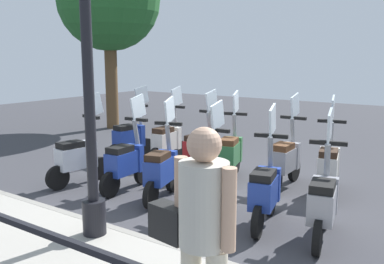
# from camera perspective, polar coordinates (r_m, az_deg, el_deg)

# --- Properties ---
(ground_plane) EXTENTS (28.00, 28.00, 0.00)m
(ground_plane) POSITION_cam_1_polar(r_m,az_deg,el_deg) (6.91, 2.51, -8.03)
(ground_plane) COLOR #38383D
(lamp_post_near) EXTENTS (0.26, 0.90, 3.99)m
(lamp_post_near) POSITION_cam_1_polar(r_m,az_deg,el_deg) (4.75, -13.66, 6.78)
(lamp_post_near) COLOR black
(lamp_post_near) RESTS_ON promenade_walkway
(pedestrian_with_bag) EXTENTS (0.36, 0.66, 1.59)m
(pedestrian_with_bag) POSITION_cam_1_polar(r_m,az_deg,el_deg) (2.80, 1.19, -12.74)
(pedestrian_with_bag) COLOR beige
(pedestrian_with_bag) RESTS_ON promenade_walkway
(tree_large) EXTENTS (2.95, 2.95, 5.21)m
(tree_large) POSITION_cam_1_polar(r_m,az_deg,el_deg) (12.96, -11.04, 16.92)
(tree_large) COLOR brown
(tree_large) RESTS_ON ground_plane
(scooter_near_0) EXTENTS (1.22, 0.49, 1.54)m
(scooter_near_0) POSITION_cam_1_polar(r_m,az_deg,el_deg) (5.28, 17.06, -8.86)
(scooter_near_0) COLOR black
(scooter_near_0) RESTS_ON ground_plane
(scooter_near_1) EXTENTS (1.22, 0.50, 1.54)m
(scooter_near_1) POSITION_cam_1_polar(r_m,az_deg,el_deg) (5.55, 9.74, -7.57)
(scooter_near_1) COLOR black
(scooter_near_1) RESTS_ON ground_plane
(scooter_near_2) EXTENTS (1.23, 0.44, 1.54)m
(scooter_near_2) POSITION_cam_1_polar(r_m,az_deg,el_deg) (5.91, 1.77, -6.31)
(scooter_near_2) COLOR black
(scooter_near_2) RESTS_ON ground_plane
(scooter_near_3) EXTENTS (1.21, 0.53, 1.54)m
(scooter_near_3) POSITION_cam_1_polar(r_m,az_deg,el_deg) (6.45, -4.05, -4.92)
(scooter_near_3) COLOR black
(scooter_near_3) RESTS_ON ground_plane
(scooter_near_4) EXTENTS (1.23, 0.44, 1.54)m
(scooter_near_4) POSITION_cam_1_polar(r_m,az_deg,el_deg) (6.95, -8.75, -3.90)
(scooter_near_4) COLOR black
(scooter_near_4) RESTS_ON ground_plane
(scooter_near_5) EXTENTS (1.23, 0.46, 1.54)m
(scooter_near_5) POSITION_cam_1_polar(r_m,az_deg,el_deg) (7.43, -14.88, -3.20)
(scooter_near_5) COLOR black
(scooter_near_5) RESTS_ON ground_plane
(scooter_far_0) EXTENTS (1.22, 0.51, 1.54)m
(scooter_far_0) POSITION_cam_1_polar(r_m,az_deg,el_deg) (6.97, 17.73, -4.22)
(scooter_far_0) COLOR black
(scooter_far_0) RESTS_ON ground_plane
(scooter_far_1) EXTENTS (1.23, 0.44, 1.54)m
(scooter_far_1) POSITION_cam_1_polar(r_m,az_deg,el_deg) (7.21, 12.38, -3.49)
(scooter_far_1) COLOR black
(scooter_far_1) RESTS_ON ground_plane
(scooter_far_2) EXTENTS (1.21, 0.53, 1.54)m
(scooter_far_2) POSITION_cam_1_polar(r_m,az_deg,el_deg) (7.51, 5.17, -2.73)
(scooter_far_2) COLOR black
(scooter_far_2) RESTS_ON ground_plane
(scooter_far_3) EXTENTS (1.23, 0.44, 1.54)m
(scooter_far_3) POSITION_cam_1_polar(r_m,az_deg,el_deg) (7.79, 1.21, -2.23)
(scooter_far_3) COLOR black
(scooter_far_3) RESTS_ON ground_plane
(scooter_far_4) EXTENTS (1.23, 0.44, 1.54)m
(scooter_far_4) POSITION_cam_1_polar(r_m,az_deg,el_deg) (8.55, -3.27, -1.10)
(scooter_far_4) COLOR black
(scooter_far_4) RESTS_ON ground_plane
(scooter_far_5) EXTENTS (1.23, 0.44, 1.54)m
(scooter_far_5) POSITION_cam_1_polar(r_m,az_deg,el_deg) (8.92, -8.20, -0.72)
(scooter_far_5) COLOR black
(scooter_far_5) RESTS_ON ground_plane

